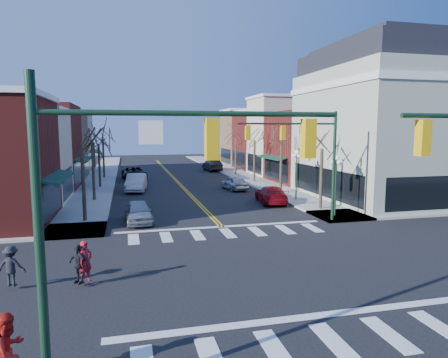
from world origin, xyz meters
TOP-DOWN VIEW (x-y plane):
  - ground at (0.00, 0.00)m, footprint 160.00×160.00m
  - sidewalk_left at (-8.75, 20.00)m, footprint 3.50×70.00m
  - sidewalk_right at (8.75, 20.00)m, footprint 3.50×70.00m
  - bldg_left_stucco_a at (-15.50, 19.50)m, footprint 10.00×7.00m
  - bldg_left_brick_b at (-15.50, 27.50)m, footprint 10.00×9.00m
  - bldg_left_tan at (-15.50, 35.75)m, footprint 10.00×7.50m
  - bldg_left_stucco_b at (-15.50, 43.50)m, footprint 10.00×8.00m
  - bldg_right_brick_a at (15.50, 25.75)m, footprint 10.00×8.50m
  - bldg_right_stucco at (15.50, 33.50)m, footprint 10.00×7.00m
  - bldg_right_brick_b at (15.50, 41.00)m, footprint 10.00×8.00m
  - bldg_right_tan at (15.50, 49.00)m, footprint 10.00×8.00m
  - victorian_corner at (16.50, 14.50)m, footprint 12.25×14.25m
  - traffic_mast_near_left at (-5.55, -7.40)m, footprint 6.60×0.28m
  - traffic_mast_far_right at (5.55, 7.40)m, footprint 6.60×0.28m
  - lamppost_corner at (8.20, 8.50)m, footprint 0.36×0.36m
  - lamppost_midblock at (8.20, 15.00)m, footprint 0.36×0.36m
  - tree_left_a at (-8.40, 11.00)m, footprint 0.24×0.24m
  - tree_left_b at (-8.40, 19.00)m, footprint 0.24×0.24m
  - tree_left_c at (-8.40, 27.00)m, footprint 0.24×0.24m
  - tree_left_d at (-8.40, 35.00)m, footprint 0.24×0.24m
  - tree_right_a at (8.40, 11.00)m, footprint 0.24×0.24m
  - tree_right_b at (8.40, 19.00)m, footprint 0.24×0.24m
  - tree_right_c at (8.40, 27.00)m, footprint 0.24×0.24m
  - tree_right_d at (8.40, 35.00)m, footprint 0.24×0.24m
  - car_left_near at (-5.00, 10.27)m, footprint 1.83×4.18m
  - car_left_mid at (-4.80, 23.88)m, footprint 2.35×5.25m
  - car_left_far at (-4.80, 33.19)m, footprint 3.18×5.80m
  - car_right_near at (5.84, 14.71)m, footprint 2.61×5.11m
  - car_right_mid at (4.80, 22.37)m, footprint 2.22×4.34m
  - car_right_far at (6.40, 40.63)m, footprint 2.17×5.04m
  - pedestrian_red_a at (-7.30, -0.13)m, footprint 0.69×0.70m
  - pedestrian_red_b at (-8.36, -6.49)m, footprint 0.98×1.09m
  - pedestrian_dark_a at (-7.57, -0.18)m, footprint 0.92×0.86m
  - pedestrian_dark_b at (-10.00, 0.14)m, footprint 1.09×0.74m

SIDE VIEW (x-z plane):
  - ground at x=0.00m, z-range 0.00..0.00m
  - sidewalk_left at x=-8.75m, z-range 0.00..0.15m
  - sidewalk_right at x=8.75m, z-range 0.00..0.15m
  - car_left_near at x=-5.00m, z-range 0.00..1.40m
  - car_right_mid at x=4.80m, z-range 0.00..1.41m
  - car_right_near at x=5.84m, z-range 0.00..1.42m
  - car_left_far at x=-4.80m, z-range 0.00..1.54m
  - car_right_far at x=6.40m, z-range 0.00..1.61m
  - car_left_mid at x=-4.80m, z-range 0.00..1.67m
  - pedestrian_dark_a at x=-7.57m, z-range 0.15..1.68m
  - pedestrian_dark_b at x=-10.00m, z-range 0.15..1.71m
  - pedestrian_red_a at x=-7.30m, z-range 0.15..1.78m
  - pedestrian_red_b at x=-8.36m, z-range 0.15..1.97m
  - tree_left_c at x=-8.40m, z-range 0.00..4.55m
  - tree_right_a at x=8.40m, z-range 0.00..4.62m
  - tree_left_a at x=-8.40m, z-range 0.00..4.76m
  - tree_right_c at x=8.40m, z-range 0.00..4.83m
  - tree_left_d at x=-8.40m, z-range 0.00..4.90m
  - tree_right_d at x=8.40m, z-range 0.00..4.97m
  - tree_left_b at x=-8.40m, z-range 0.00..5.04m
  - tree_right_b at x=8.40m, z-range 0.00..5.18m
  - lamppost_corner at x=8.20m, z-range 0.80..5.13m
  - lamppost_midblock at x=8.20m, z-range 0.80..5.13m
  - bldg_left_stucco_a at x=-15.50m, z-range 0.00..7.50m
  - bldg_left_tan at x=-15.50m, z-range 0.00..7.80m
  - bldg_right_brick_a at x=15.50m, z-range 0.00..8.00m
  - bldg_left_stucco_b at x=-15.50m, z-range 0.00..8.20m
  - bldg_left_brick_b at x=-15.50m, z-range 0.00..8.50m
  - bldg_right_brick_b at x=15.50m, z-range 0.00..8.50m
  - bldg_right_tan at x=15.50m, z-range 0.00..9.00m
  - traffic_mast_near_left at x=-5.55m, z-range 1.11..8.31m
  - traffic_mast_far_right at x=5.55m, z-range 1.11..8.31m
  - bldg_right_stucco at x=15.50m, z-range 0.00..10.00m
  - victorian_corner at x=16.50m, z-range 0.01..13.31m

